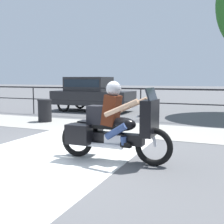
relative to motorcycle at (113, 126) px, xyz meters
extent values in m
plane|color=#565659|center=(-1.13, 0.01, -0.68)|extent=(120.00, 120.00, 0.00)
cube|color=#99968E|center=(-1.13, 3.41, -0.68)|extent=(44.00, 2.40, 0.01)
cube|color=silver|center=(-1.38, -0.19, -0.68)|extent=(3.33, 6.00, 0.01)
cube|color=black|center=(-1.13, 5.47, 0.53)|extent=(36.00, 0.04, 0.06)
cube|color=black|center=(-1.13, 5.47, 0.00)|extent=(36.00, 0.03, 0.04)
cylinder|color=black|center=(-6.23, 5.47, -0.06)|extent=(0.05, 0.05, 1.25)
cylinder|color=black|center=(-1.13, 5.47, -0.06)|extent=(0.05, 0.05, 1.25)
torus|color=black|center=(0.81, 0.00, -0.33)|extent=(0.71, 0.11, 0.71)
torus|color=black|center=(-0.80, 0.00, -0.33)|extent=(0.71, 0.11, 0.71)
cube|color=black|center=(0.00, 0.00, -0.23)|extent=(1.22, 0.22, 0.20)
cube|color=silver|center=(0.03, 0.00, -0.28)|extent=(0.34, 0.26, 0.26)
ellipsoid|color=black|center=(0.19, 0.00, 0.06)|extent=(0.53, 0.30, 0.26)
cube|color=black|center=(-0.16, 0.00, 0.00)|extent=(0.71, 0.28, 0.08)
cube|color=black|center=(0.73, 0.00, 0.21)|extent=(0.20, 0.63, 0.65)
cube|color=#1E232B|center=(0.75, 0.00, 0.63)|extent=(0.10, 0.54, 0.24)
cylinder|color=silver|center=(0.59, 0.00, 0.26)|extent=(0.04, 0.70, 0.04)
cylinder|color=silver|center=(-0.19, -0.16, -0.36)|extent=(0.88, 0.09, 0.09)
cube|color=black|center=(-0.62, -0.24, -0.16)|extent=(0.48, 0.28, 0.38)
cube|color=black|center=(-0.62, 0.24, -0.16)|extent=(0.48, 0.28, 0.38)
cylinder|color=silver|center=(0.78, 0.00, -0.06)|extent=(0.18, 0.06, 0.53)
cube|color=#4C1E0F|center=(-0.03, 0.00, 0.31)|extent=(0.32, 0.36, 0.60)
sphere|color=tan|center=(0.01, 0.00, 0.71)|extent=(0.23, 0.23, 0.23)
sphere|color=#B7B7BC|center=(0.01, 0.00, 0.73)|extent=(0.29, 0.29, 0.29)
cylinder|color=#33477A|center=(0.12, -0.15, -0.06)|extent=(0.44, 0.13, 0.34)
cylinder|color=#33477A|center=(0.27, -0.15, -0.23)|extent=(0.11, 0.11, 0.15)
cube|color=black|center=(0.32, -0.15, -0.31)|extent=(0.20, 0.10, 0.09)
cylinder|color=#33477A|center=(0.12, 0.15, -0.06)|extent=(0.44, 0.13, 0.34)
cylinder|color=#33477A|center=(0.27, 0.15, -0.23)|extent=(0.11, 0.11, 0.15)
cube|color=black|center=(0.32, 0.15, -0.31)|extent=(0.20, 0.10, 0.09)
cylinder|color=tan|center=(0.28, -0.30, 0.39)|extent=(0.65, 0.09, 0.36)
cylinder|color=tan|center=(0.28, 0.30, 0.39)|extent=(0.65, 0.09, 0.36)
cube|color=black|center=(-0.33, 0.00, 0.21)|extent=(0.36, 0.29, 0.36)
cube|color=#232326|center=(-4.16, 7.43, 0.00)|extent=(3.90, 1.76, 0.66)
cube|color=#232326|center=(-4.40, 7.43, 0.67)|extent=(2.03, 1.55, 0.68)
cube|color=#19232D|center=(-3.40, 7.43, 0.67)|extent=(0.04, 1.37, 0.54)
cube|color=#19232D|center=(-4.40, 7.43, 0.67)|extent=(1.87, 1.58, 0.44)
torus|color=black|center=(-2.95, 6.62, -0.34)|extent=(0.69, 0.11, 0.69)
torus|color=black|center=(-2.95, 8.24, -0.34)|extent=(0.69, 0.11, 0.69)
torus|color=black|center=(-5.37, 6.62, -0.34)|extent=(0.69, 0.11, 0.69)
torus|color=black|center=(-5.37, 8.24, -0.34)|extent=(0.69, 0.11, 0.69)
cylinder|color=black|center=(-4.26, 3.63, -0.29)|extent=(0.49, 0.49, 0.78)
cylinder|color=black|center=(-4.26, 3.63, 0.12)|extent=(0.52, 0.52, 0.06)
camera|label=1|loc=(2.05, -4.92, 0.91)|focal=45.00mm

